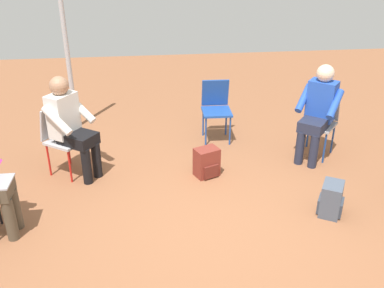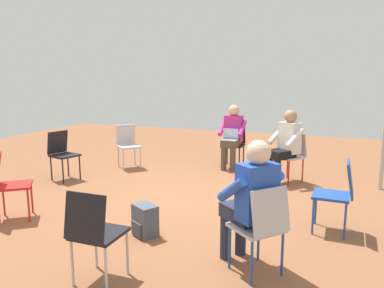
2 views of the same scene
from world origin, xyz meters
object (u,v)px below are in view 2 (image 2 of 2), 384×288
chair_south (338,191)px  backpack_near_laptop_user (145,222)px  chair_southwest (261,224)px  chair_north (62,152)px  person_with_laptop (232,133)px  chair_east (234,142)px  chair_northwest (7,181)px  chair_southeast (292,153)px  person_in_blue (251,197)px  chair_northeast (128,143)px  backpack_by_empty_chair (251,201)px  person_in_white (285,143)px  chair_west (94,230)px

chair_south → backpack_near_laptop_user: 2.23m
chair_southwest → chair_north: (1.97, 3.87, 0.00)m
chair_north → person_with_laptop: bearing=142.3°
chair_southwest → chair_east: bearing=58.6°
chair_south → chair_northwest: size_ratio=1.00×
chair_north → backpack_near_laptop_user: bearing=72.9°
chair_southeast → chair_north: (-1.33, 3.74, 0.00)m
chair_southwest → chair_northwest: (0.21, 3.22, 0.00)m
person_in_blue → person_with_laptop: bearing=58.2°
chair_southeast → chair_northeast: 3.14m
chair_northeast → person_with_laptop: person_with_laptop is taller
chair_northwest → person_in_blue: (-0.10, -3.09, 0.20)m
chair_southeast → person_with_laptop: person_with_laptop is taller
chair_south → backpack_by_empty_chair: 1.15m
person_with_laptop → backpack_by_empty_chair: (-2.31, -0.91, -0.53)m
chair_northeast → person_in_blue: 4.38m
person_in_white → person_in_blue: bearing=127.0°
chair_southeast → backpack_by_empty_chair: size_ratio=2.36×
backpack_near_laptop_user → person_with_laptop: bearing=-0.8°
chair_west → backpack_near_laptop_user: 1.11m
chair_northwest → person_with_laptop: (3.67, -1.88, 0.20)m
person_with_laptop → backpack_near_laptop_user: size_ratio=3.44×
chair_south → chair_west: bearing=136.9°
chair_southeast → backpack_near_laptop_user: chair_southeast is taller
person_with_laptop → backpack_by_empty_chair: size_ratio=3.44×
person_with_laptop → backpack_by_empty_chair: bearing=111.5°
chair_west → person_in_white: person_in_white is taller
chair_southwest → backpack_near_laptop_user: chair_southwest is taller
chair_south → backpack_by_empty_chair: bearing=76.5°
chair_east → chair_south: size_ratio=1.00×
chair_northeast → backpack_near_laptop_user: chair_northeast is taller
chair_north → backpack_near_laptop_user: size_ratio=2.36×
backpack_by_empty_chair → chair_southwest: bearing=-164.7°
person_in_white → backpack_by_empty_chair: bearing=117.7°
chair_west → chair_southeast: bearing=73.1°
backpack_by_empty_chair → person_in_blue: bearing=-168.2°
chair_east → person_in_blue: 4.13m
chair_northeast → person_in_blue: (-3.05, -3.14, 0.20)m
chair_north → chair_northwest: same height
chair_southeast → chair_south: size_ratio=1.00×
person_with_laptop → person_in_white: 1.33m
chair_east → backpack_near_laptop_user: (-3.65, 0.05, -0.34)m
chair_east → chair_north: size_ratio=1.00×
chair_southeast → person_in_blue: size_ratio=0.69×
chair_south → chair_southeast: bearing=22.2°
person_in_white → backpack_by_empty_chair: size_ratio=3.44×
chair_west → chair_northwest: bearing=155.5°
person_with_laptop → backpack_near_laptop_user: (-3.48, 0.05, -0.53)m
person_in_white → chair_southwest: bearing=129.3°
chair_northeast → chair_northwest: same height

